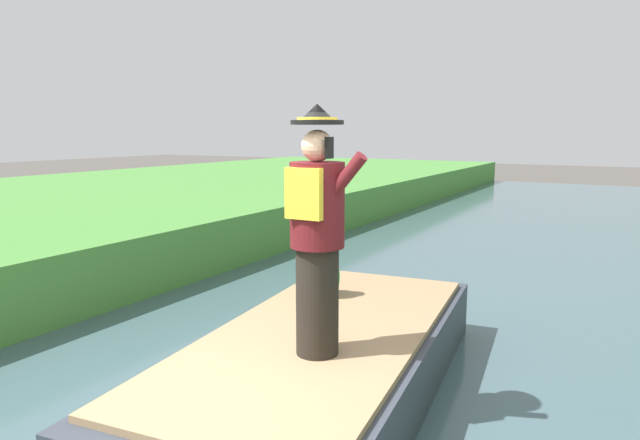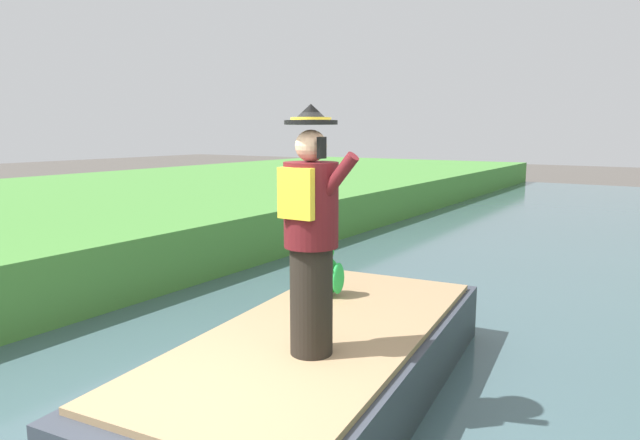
% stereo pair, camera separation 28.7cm
% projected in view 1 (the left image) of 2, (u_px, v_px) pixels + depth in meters
% --- Properties ---
extents(boat, '(2.27, 4.38, 0.61)m').
position_uv_depth(boat, '(323.00, 363.00, 4.79)').
color(boat, '#333842').
rests_on(boat, canal_water).
extents(person_pirate, '(0.61, 0.42, 1.85)m').
position_uv_depth(person_pirate, '(317.00, 233.00, 4.07)').
color(person_pirate, black).
rests_on(person_pirate, boat).
extents(parrot_plush, '(0.36, 0.35, 0.57)m').
position_uv_depth(parrot_plush, '(322.00, 272.00, 5.66)').
color(parrot_plush, green).
rests_on(parrot_plush, boat).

